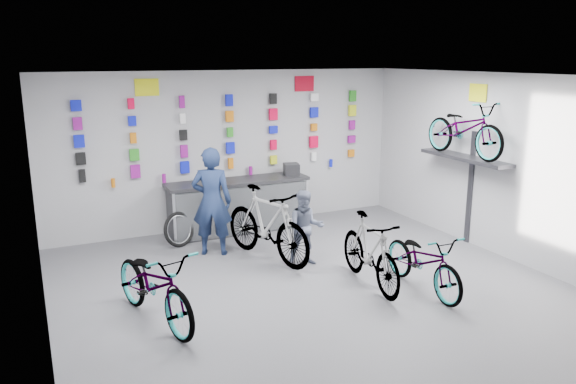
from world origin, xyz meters
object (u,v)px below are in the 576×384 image
clerk (212,201)px  customer (306,228)px  bike_left (155,285)px  bike_service (267,224)px  counter (239,206)px  bike_right (424,261)px  bike_center (370,251)px

clerk → customer: (1.19, -1.11, -0.30)m
bike_left → clerk: bearing=41.0°
bike_service → customer: (0.47, -0.47, 0.00)m
counter → bike_service: 1.63m
bike_right → bike_service: bike_service is taller
bike_left → bike_center: bearing=-17.9°
clerk → customer: size_ratio=1.50×
counter → bike_center: 3.35m
bike_service → customer: bearing=-62.4°
bike_left → clerk: (1.42, 2.10, 0.41)m
bike_left → bike_service: 2.59m
customer → counter: bearing=117.7°
bike_right → counter: bearing=112.2°
bike_left → customer: 2.79m
bike_center → bike_right: 0.76m
bike_right → customer: (-1.04, 1.63, 0.16)m
counter → bike_right: 3.98m
bike_service → bike_center: bearing=-77.8°
clerk → bike_right: bearing=154.8°
bike_center → clerk: size_ratio=0.95×
bike_right → clerk: size_ratio=0.93×
bike_center → clerk: clerk is taller
bike_service → clerk: clerk is taller
counter → bike_center: bearing=-76.1°
bike_center → customer: size_ratio=1.43×
bike_center → bike_right: bearing=-32.6°
bike_service → clerk: (-0.72, 0.64, 0.31)m
bike_center → customer: 1.24m
customer → bike_center: bearing=-50.6°
bike_center → bike_right: (0.59, -0.47, -0.08)m
bike_left → bike_right: bike_left is taller
counter → bike_service: bike_service is taller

